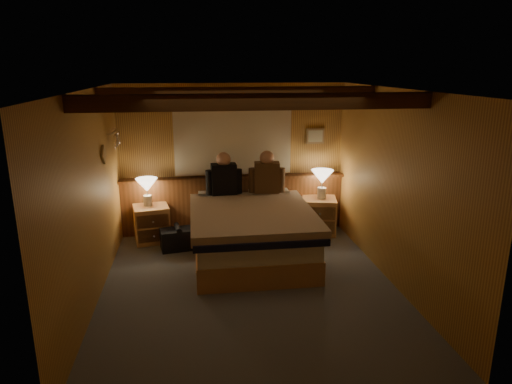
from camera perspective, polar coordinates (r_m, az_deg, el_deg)
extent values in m
plane|color=#565C66|center=(5.79, -0.82, -11.75)|extent=(4.20, 4.20, 0.00)
plane|color=tan|center=(5.16, -0.92, 12.69)|extent=(4.20, 4.20, 0.00)
plane|color=gold|center=(7.38, -2.91, 4.12)|extent=(3.60, 0.00, 3.60)
plane|color=gold|center=(5.44, -20.04, -0.95)|extent=(0.00, 4.20, 4.20)
plane|color=gold|center=(5.85, 16.91, 0.43)|extent=(0.00, 4.20, 4.20)
plane|color=gold|center=(3.40, 3.62, -9.77)|extent=(3.60, 0.00, 3.60)
cube|color=brown|center=(7.51, -2.79, -1.59)|extent=(3.60, 0.12, 0.90)
cube|color=brown|center=(7.33, -2.80, 1.79)|extent=(3.60, 0.22, 0.04)
cylinder|color=#492A12|center=(7.19, -2.95, 10.66)|extent=(2.10, 0.05, 0.05)
sphere|color=#492A12|center=(7.17, -11.47, 10.36)|extent=(0.08, 0.08, 0.08)
sphere|color=#492A12|center=(7.35, 5.37, 10.72)|extent=(0.08, 0.08, 0.08)
cube|color=white|center=(7.26, -2.89, 6.34)|extent=(1.85, 0.08, 1.05)
cube|color=#492A12|center=(4.57, 0.03, 11.21)|extent=(3.60, 0.15, 0.16)
cube|color=#492A12|center=(6.06, -2.00, 12.24)|extent=(3.60, 0.15, 0.16)
cylinder|color=silver|center=(6.86, -17.33, 7.24)|extent=(0.03, 0.55, 0.03)
torus|color=silver|center=(6.73, -17.19, 6.06)|extent=(0.01, 0.21, 0.21)
torus|color=silver|center=(6.95, -16.90, 6.37)|extent=(0.01, 0.21, 0.21)
cube|color=#A18250|center=(7.54, 7.41, 6.95)|extent=(0.30, 0.03, 0.25)
cube|color=#EFE2C5|center=(7.53, 7.44, 6.93)|extent=(0.24, 0.01, 0.19)
cube|color=tan|center=(6.58, -0.62, -6.79)|extent=(1.58, 2.11, 0.32)
cube|color=white|center=(6.48, -0.63, -4.46)|extent=(1.54, 2.07, 0.25)
cube|color=black|center=(6.18, -0.32, -3.91)|extent=(1.64, 1.69, 0.08)
cube|color=#D79498|center=(6.28, -0.48, -2.86)|extent=(1.68, 1.90, 0.13)
cube|color=white|center=(7.16, -4.66, -0.79)|extent=(0.63, 0.36, 0.17)
cube|color=white|center=(7.24, 1.68, -0.55)|extent=(0.63, 0.36, 0.17)
cube|color=tan|center=(7.29, -12.90, -3.88)|extent=(0.60, 0.55, 0.57)
cube|color=brown|center=(7.04, -12.76, -3.58)|extent=(0.46, 0.11, 0.20)
cube|color=brown|center=(7.12, -12.65, -5.32)|extent=(0.46, 0.11, 0.20)
cylinder|color=silver|center=(7.04, -12.76, -3.58)|extent=(0.04, 0.04, 0.03)
cylinder|color=silver|center=(7.12, -12.65, -5.32)|extent=(0.04, 0.04, 0.03)
cube|color=tan|center=(7.52, 7.83, -2.95)|extent=(0.62, 0.58, 0.59)
cube|color=brown|center=(7.26, 7.98, -2.64)|extent=(0.48, 0.12, 0.21)
cube|color=brown|center=(7.34, 7.91, -4.39)|extent=(0.48, 0.12, 0.21)
cylinder|color=silver|center=(7.26, 7.98, -2.64)|extent=(0.04, 0.04, 0.03)
cylinder|color=silver|center=(7.34, 7.91, -4.39)|extent=(0.04, 0.04, 0.03)
cylinder|color=silver|center=(7.21, -13.38, -1.04)|extent=(0.13, 0.13, 0.17)
cylinder|color=silver|center=(7.18, -13.44, -0.19)|extent=(0.02, 0.02, 0.09)
cone|color=beige|center=(7.15, -13.50, 0.87)|extent=(0.33, 0.33, 0.20)
cylinder|color=silver|center=(7.42, 8.20, -0.10)|extent=(0.14, 0.14, 0.18)
cylinder|color=silver|center=(7.39, 8.24, 0.78)|extent=(0.02, 0.02, 0.10)
cone|color=beige|center=(7.35, 8.28, 1.90)|extent=(0.36, 0.36, 0.22)
cube|color=black|center=(7.04, -4.03, 1.51)|extent=(0.39, 0.24, 0.50)
cylinder|color=black|center=(7.03, -5.82, 1.11)|extent=(0.12, 0.12, 0.40)
cylinder|color=black|center=(7.07, -2.24, 1.27)|extent=(0.12, 0.12, 0.40)
sphere|color=tan|center=(6.96, -4.08, 4.08)|extent=(0.22, 0.22, 0.22)
cube|color=#4F351F|center=(7.11, 1.36, 1.72)|extent=(0.41, 0.27, 0.51)
cylinder|color=#4F351F|center=(7.12, -0.44, 1.39)|extent=(0.12, 0.12, 0.41)
cylinder|color=#4F351F|center=(7.14, 3.15, 1.41)|extent=(0.12, 0.12, 0.41)
sphere|color=tan|center=(7.04, 1.37, 4.28)|extent=(0.22, 0.22, 0.22)
cube|color=black|center=(6.95, -9.68, -5.82)|extent=(0.56, 0.39, 0.31)
cylinder|color=black|center=(6.88, -9.75, -4.46)|extent=(0.13, 0.32, 0.08)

